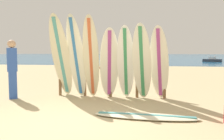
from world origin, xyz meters
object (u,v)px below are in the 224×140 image
object	(u,v)px
surfboard_leaning_far_left	(61,57)
surfboard_lying_on_sand	(146,116)
surfboard_leaning_center_left	(91,58)
surfboard_leaning_far_right	(159,64)
surfboard_leaning_left	(76,57)
surfboard_rack	(111,76)
surfboard_leaning_center_right	(126,63)
surfboard_leaning_right	(142,63)
beachgoer_standing	(12,67)
small_boat_offshore	(212,60)
surfboard_leaning_center	(109,64)

from	to	relation	value
surfboard_leaning_far_left	surfboard_lying_on_sand	bearing A→B (deg)	-35.10
surfboard_leaning_center_left	surfboard_leaning_far_right	bearing A→B (deg)	3.51
surfboard_leaning_far_right	surfboard_leaning_left	bearing A→B (deg)	-178.92
surfboard_rack	surfboard_lying_on_sand	distance (m)	2.51
surfboard_leaning_center_right	surfboard_leaning_right	size ratio (longest dim) A/B	0.98
surfboard_leaning_center_left	beachgoer_standing	world-z (taller)	surfboard_leaning_center_left
surfboard_lying_on_sand	surfboard_leaning_right	bearing A→B (deg)	94.60
surfboard_rack	surfboard_leaning_left	xyz separation A→B (m)	(-0.99, -0.36, 0.59)
surfboard_leaning_right	beachgoer_standing	size ratio (longest dim) A/B	1.25
surfboard_leaning_right	surfboard_leaning_center_right	bearing A→B (deg)	164.19
surfboard_leaning_right	surfboard_leaning_far_right	bearing A→B (deg)	11.22
small_boat_offshore	surfboard_leaning_right	bearing A→B (deg)	-108.43
surfboard_leaning_right	small_boat_offshore	distance (m)	26.80
surfboard_leaning_center	surfboard_leaning_far_right	size ratio (longest dim) A/B	0.99
surfboard_rack	small_boat_offshore	world-z (taller)	surfboard_rack
surfboard_leaning_center_left	surfboard_leaning_center_right	bearing A→B (deg)	8.97
surfboard_leaning_center	beachgoer_standing	size ratio (longest dim) A/B	1.20
surfboard_leaning_left	surfboard_leaning_center_right	xyz separation A→B (m)	(1.49, 0.08, -0.17)
surfboard_lying_on_sand	small_boat_offshore	bearing A→B (deg)	72.95
small_boat_offshore	surfboard_lying_on_sand	bearing A→B (deg)	-107.05
surfboard_leaning_far_left	surfboard_leaning_right	size ratio (longest dim) A/B	1.14
beachgoer_standing	small_boat_offshore	xyz separation A→B (m)	(12.30, 25.76, -0.71)
surfboard_rack	surfboard_leaning_left	world-z (taller)	surfboard_leaning_left
surfboard_leaning_center	surfboard_leaning_right	size ratio (longest dim) A/B	0.96
surfboard_rack	small_boat_offshore	xyz separation A→B (m)	(9.45, 25.00, -0.40)
surfboard_leaning_right	surfboard_leaning_center	bearing A→B (deg)	171.29
surfboard_leaning_right	surfboard_lying_on_sand	world-z (taller)	surfboard_leaning_right
surfboard_leaning_far_left	surfboard_leaning_left	xyz separation A→B (m)	(0.49, -0.03, -0.01)
surfboard_leaning_far_left	surfboard_leaning_left	size ratio (longest dim) A/B	1.00
surfboard_leaning_left	small_boat_offshore	distance (m)	27.44
surfboard_leaning_left	beachgoer_standing	size ratio (longest dim) A/B	1.42
beachgoer_standing	surfboard_leaning_left	bearing A→B (deg)	11.97
surfboard_leaning_center	beachgoer_standing	xyz separation A→B (m)	(-2.85, -0.49, -0.09)
surfboard_leaning_center	surfboard_leaning_far_right	world-z (taller)	surfboard_leaning_far_right
surfboard_leaning_left	small_boat_offshore	xyz separation A→B (m)	(10.44, 25.36, -1.00)
surfboard_rack	surfboard_leaning_center	xyz separation A→B (m)	(0.01, -0.27, 0.40)
surfboard_leaning_far_left	small_boat_offshore	bearing A→B (deg)	66.66
surfboard_leaning_far_left	surfboard_leaning_center_right	distance (m)	1.99
surfboard_leaning_far_left	beachgoer_standing	distance (m)	1.46
surfboard_leaning_center_right	surfboard_lying_on_sand	xyz separation A→B (m)	(0.62, -1.88, -1.05)
surfboard_leaning_center	surfboard_lying_on_sand	distance (m)	2.42
surfboard_leaning_center_right	surfboard_leaning_right	xyz separation A→B (m)	(0.48, -0.14, 0.02)
surfboard_rack	surfboard_leaning_right	bearing A→B (deg)	-22.98
surfboard_leaning_far_left	surfboard_leaning_center	bearing A→B (deg)	2.59
surfboard_rack	surfboard_lying_on_sand	size ratio (longest dim) A/B	1.50
surfboard_leaning_center_right	surfboard_leaning_far_right	size ratio (longest dim) A/B	1.01
surfboard_leaning_center_left	beachgoer_standing	bearing A→B (deg)	-172.24
surfboard_leaning_center_left	surfboard_leaning_center	xyz separation A→B (m)	(0.52, 0.17, -0.17)
surfboard_leaning_far_left	beachgoer_standing	xyz separation A→B (m)	(-1.37, -0.42, -0.29)
surfboard_leaning_center	surfboard_lying_on_sand	xyz separation A→B (m)	(1.11, -1.89, -1.02)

